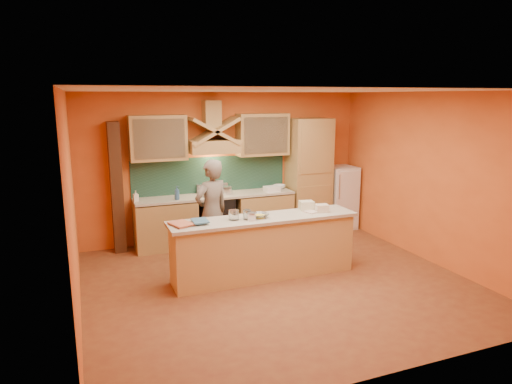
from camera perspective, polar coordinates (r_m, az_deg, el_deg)
name	(u,v)px	position (r m, az deg, el deg)	size (l,w,h in m)	color
floor	(278,282)	(6.95, 2.73, -11.22)	(5.50, 5.00, 0.01)	brown
ceiling	(280,91)	(6.39, 2.98, 12.55)	(5.50, 5.00, 0.01)	white
wall_back	(226,166)	(8.83, -3.83, 3.25)	(5.50, 0.02, 2.80)	orange
wall_front	(389,242)	(4.44, 16.26, -5.99)	(5.50, 0.02, 2.80)	orange
wall_left	(72,208)	(5.97, -22.01, -1.82)	(0.02, 5.00, 2.80)	orange
wall_right	(431,178)	(8.04, 21.04, 1.61)	(0.02, 5.00, 2.80)	orange
base_cabinet_left	(166,225)	(8.46, -11.23, -4.08)	(1.10, 0.60, 0.86)	tan
base_cabinet_right	(262,215)	(8.96, 0.81, -2.93)	(1.10, 0.60, 0.86)	tan
counter_top	(215,196)	(8.55, -5.09, -0.47)	(3.00, 0.62, 0.04)	#BAB19D
stove	(216,219)	(8.66, -5.03, -3.38)	(0.60, 0.58, 0.90)	black
backsplash	(211,175)	(8.75, -5.66, 2.14)	(3.00, 0.03, 0.70)	#1C3E31
range_hood	(214,146)	(8.45, -5.30, 5.70)	(0.92, 0.50, 0.24)	tan
hood_chimney	(212,114)	(8.50, -5.57, 9.66)	(0.30, 0.30, 0.50)	tan
upper_cabinet_left	(158,138)	(8.28, -12.17, 6.62)	(1.00, 0.35, 0.80)	tan
upper_cabinet_right	(263,135)	(8.83, 0.83, 7.19)	(1.00, 0.35, 0.80)	tan
pantry_column	(309,176)	(9.23, 6.58, 2.00)	(0.80, 0.60, 2.30)	tan
fridge	(340,197)	(9.69, 10.43, -0.65)	(0.58, 0.60, 1.30)	white
trim_column_left	(117,188)	(8.34, -17.03, 0.49)	(0.20, 0.30, 2.30)	#472816
island_body	(264,249)	(7.01, 1.00, -7.14)	(2.80, 0.55, 0.88)	tan
island_top	(264,219)	(6.87, 1.01, -3.35)	(2.90, 0.62, 0.05)	#BAB19D
person	(212,212)	(7.46, -5.55, -2.55)	(0.64, 0.42, 1.74)	#70665B
pot_large	(210,193)	(8.40, -5.77, -0.18)	(0.26, 0.26, 0.15)	silver
pot_small	(226,192)	(8.60, -3.73, 0.05)	(0.20, 0.20, 0.13)	silver
soap_bottle_a	(136,196)	(8.24, -14.80, -0.48)	(0.09, 0.09, 0.19)	white
soap_bottle_b	(177,193)	(8.20, -9.85, -0.10)	(0.09, 0.10, 0.25)	#315888
bowl_back	(279,187)	(9.07, 2.93, 0.66)	(0.24, 0.24, 0.08)	silver
dish_rack	(272,189)	(8.80, 1.98, 0.39)	(0.28, 0.22, 0.10)	white
book_lower	(173,226)	(6.45, -10.34, -4.17)	(0.26, 0.35, 0.03)	#C36545
book_upper	(192,222)	(6.55, -7.96, -3.69)	(0.22, 0.30, 0.02)	#3C6685
jar_large	(234,215)	(6.70, -2.80, -2.89)	(0.15, 0.15, 0.15)	white
jar_small	(247,215)	(6.72, -1.13, -2.83)	(0.11, 0.11, 0.14)	silver
kitchen_scale	(252,217)	(6.67, -0.55, -3.15)	(0.12, 0.12, 0.10)	white
mixing_bowl	(259,215)	(6.82, 0.42, -2.95)	(0.26, 0.26, 0.06)	silver
cloth	(313,211)	(7.21, 7.10, -2.42)	(0.25, 0.19, 0.02)	beige
grocery_bag_a	(306,205)	(7.32, 6.33, -1.68)	(0.22, 0.18, 0.14)	beige
grocery_bag_b	(322,208)	(7.22, 8.25, -2.01)	(0.19, 0.15, 0.12)	beige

